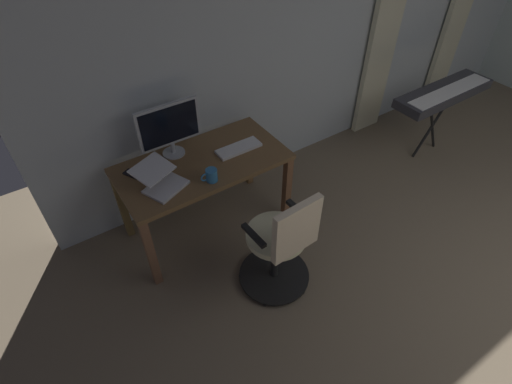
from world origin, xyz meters
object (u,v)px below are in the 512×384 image
(piano_keyboard, at_px, (444,94))
(office_chair, at_px, (281,246))
(desk, at_px, (203,171))
(computer_monitor, at_px, (169,127))
(computer_keyboard, at_px, (239,148))
(laptop, at_px, (161,180))
(mug_coffee, at_px, (211,175))
(cell_phone_by_monitor, at_px, (133,174))

(piano_keyboard, bearing_deg, office_chair, 11.37)
(desk, distance_m, computer_monitor, 0.44)
(computer_keyboard, height_order, laptop, laptop)
(office_chair, bearing_deg, desk, 97.69)
(desk, xyz_separation_m, laptop, (0.38, 0.09, 0.15))
(desk, relative_size, mug_coffee, 10.09)
(cell_phone_by_monitor, xyz_separation_m, piano_keyboard, (-3.05, 0.51, -0.03))
(office_chair, xyz_separation_m, piano_keyboard, (-2.38, -0.50, 0.26))
(computer_keyboard, bearing_deg, computer_monitor, -28.35)
(computer_monitor, relative_size, cell_phone_by_monitor, 3.49)
(cell_phone_by_monitor, bearing_deg, computer_monitor, 163.56)
(desk, distance_m, laptop, 0.42)
(computer_keyboard, distance_m, mug_coffee, 0.43)
(computer_keyboard, bearing_deg, desk, -4.03)
(mug_coffee, bearing_deg, office_chair, 108.23)
(computer_keyboard, xyz_separation_m, piano_keyboard, (-2.21, 0.34, -0.03))
(cell_phone_by_monitor, bearing_deg, mug_coffee, 112.30)
(computer_keyboard, bearing_deg, office_chair, 78.40)
(office_chair, relative_size, cell_phone_by_monitor, 6.72)
(desk, height_order, computer_monitor, computer_monitor)
(desk, distance_m, piano_keyboard, 2.56)
(computer_keyboard, bearing_deg, laptop, 5.46)
(desk, bearing_deg, computer_monitor, -59.07)
(desk, bearing_deg, piano_keyboard, 171.95)
(office_chair, xyz_separation_m, computer_keyboard, (-0.17, -0.83, 0.29))
(office_chair, bearing_deg, laptop, 122.29)
(office_chair, distance_m, piano_keyboard, 2.45)
(desk, bearing_deg, cell_phone_by_monitor, -16.80)
(office_chair, height_order, cell_phone_by_monitor, office_chair)
(computer_monitor, distance_m, computer_keyboard, 0.58)
(computer_keyboard, relative_size, laptop, 0.92)
(piano_keyboard, bearing_deg, mug_coffee, -3.07)
(computer_keyboard, relative_size, cell_phone_by_monitor, 2.62)
(computer_keyboard, xyz_separation_m, mug_coffee, (0.37, 0.22, 0.04))
(mug_coffee, bearing_deg, piano_keyboard, 177.37)
(cell_phone_by_monitor, height_order, piano_keyboard, piano_keyboard)
(office_chair, xyz_separation_m, computer_monitor, (0.29, -1.08, 0.53))
(computer_monitor, relative_size, piano_keyboard, 0.43)
(computer_monitor, bearing_deg, desk, 120.93)
(laptop, xyz_separation_m, mug_coffee, (-0.33, 0.15, -0.00))
(mug_coffee, bearing_deg, desk, -100.95)
(desk, relative_size, computer_keyboard, 3.57)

